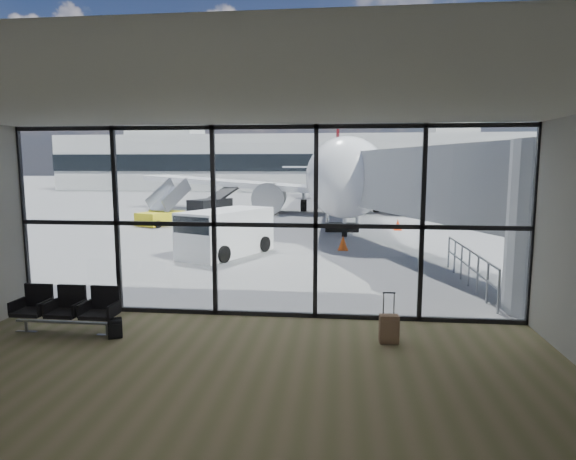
% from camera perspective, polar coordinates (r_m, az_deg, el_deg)
% --- Properties ---
extents(ground, '(220.00, 220.00, 0.00)m').
position_cam_1_polar(ground, '(51.16, 4.16, 3.60)').
color(ground, slate).
rests_on(ground, ground).
extents(lounge_shell, '(12.02, 8.01, 4.51)m').
position_cam_1_polar(lounge_shell, '(6.51, -9.42, -0.59)').
color(lounge_shell, brown).
rests_on(lounge_shell, ground).
extents(glass_curtain_wall, '(12.10, 0.12, 4.50)m').
position_cam_1_polar(glass_curtain_wall, '(11.22, -2.83, 0.85)').
color(glass_curtain_wall, white).
rests_on(glass_curtain_wall, ground).
extents(jet_bridge, '(8.00, 16.50, 4.33)m').
position_cam_1_polar(jet_bridge, '(18.37, 16.08, 4.80)').
color(jet_bridge, '#A8ABAD').
rests_on(jet_bridge, ground).
extents(apron_railing, '(0.06, 5.46, 1.11)m').
position_cam_1_polar(apron_railing, '(15.28, 20.69, -3.63)').
color(apron_railing, gray).
rests_on(apron_railing, ground).
extents(far_terminal, '(80.00, 12.20, 11.00)m').
position_cam_1_polar(far_terminal, '(73.02, 4.33, 8.10)').
color(far_terminal, '#A6A7A2').
rests_on(far_terminal, ground).
extents(tree_0, '(4.95, 4.95, 7.12)m').
position_cam_1_polar(tree_0, '(95.26, -23.49, 7.64)').
color(tree_0, '#382619').
rests_on(tree_0, ground).
extents(tree_1, '(5.61, 5.61, 8.07)m').
position_cam_1_polar(tree_1, '(92.48, -20.24, 8.20)').
color(tree_1, '#382619').
rests_on(tree_1, ground).
extents(tree_2, '(6.27, 6.27, 9.03)m').
position_cam_1_polar(tree_2, '(90.01, -16.79, 8.77)').
color(tree_2, '#382619').
rests_on(tree_2, ground).
extents(tree_3, '(4.95, 4.95, 7.12)m').
position_cam_1_polar(tree_3, '(87.84, -13.12, 8.12)').
color(tree_3, '#382619').
rests_on(tree_3, ground).
extents(tree_4, '(5.61, 5.61, 8.07)m').
position_cam_1_polar(tree_4, '(86.08, -9.31, 8.64)').
color(tree_4, '#382619').
rests_on(tree_4, ground).
extents(tree_5, '(6.27, 6.27, 9.03)m').
position_cam_1_polar(tree_5, '(84.71, -5.35, 9.15)').
color(tree_5, '#382619').
rests_on(tree_5, ground).
extents(seating_row, '(2.27, 0.65, 1.00)m').
position_cam_1_polar(seating_row, '(11.49, -24.58, -8.29)').
color(seating_row, gray).
rests_on(seating_row, ground).
extents(backpack, '(0.34, 0.33, 0.42)m').
position_cam_1_polar(backpack, '(10.82, -19.80, -10.96)').
color(backpack, black).
rests_on(backpack, ground).
extents(suitcase, '(0.39, 0.30, 1.04)m').
position_cam_1_polar(suitcase, '(10.09, 11.89, -11.38)').
color(suitcase, brown).
rests_on(suitcase, ground).
extents(airliner, '(32.70, 37.83, 9.75)m').
position_cam_1_polar(airliner, '(38.78, 6.17, 6.69)').
color(airliner, white).
rests_on(airliner, ground).
extents(service_van, '(3.41, 4.57, 1.82)m').
position_cam_1_polar(service_van, '(19.43, -7.52, -0.23)').
color(service_van, white).
rests_on(service_van, ground).
extents(belt_loader, '(3.15, 4.58, 2.01)m').
position_cam_1_polar(belt_loader, '(35.65, -9.06, 2.87)').
color(belt_loader, black).
rests_on(belt_loader, ground).
extents(mobile_stairs, '(2.66, 3.52, 2.25)m').
position_cam_1_polar(mobile_stairs, '(30.07, -14.78, 1.59)').
color(mobile_stairs, yellow).
rests_on(mobile_stairs, ground).
extents(traffic_cone_a, '(0.44, 0.44, 0.63)m').
position_cam_1_polar(traffic_cone_a, '(24.75, -7.34, -0.04)').
color(traffic_cone_a, '#FF570D').
rests_on(traffic_cone_a, ground).
extents(traffic_cone_b, '(0.44, 0.44, 0.63)m').
position_cam_1_polar(traffic_cone_b, '(20.62, 6.53, -1.55)').
color(traffic_cone_b, '#D0460A').
rests_on(traffic_cone_b, ground).
extents(traffic_cone_c, '(0.43, 0.43, 0.62)m').
position_cam_1_polar(traffic_cone_c, '(27.53, 12.88, 0.60)').
color(traffic_cone_c, '#FF3E0D').
rests_on(traffic_cone_c, ground).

